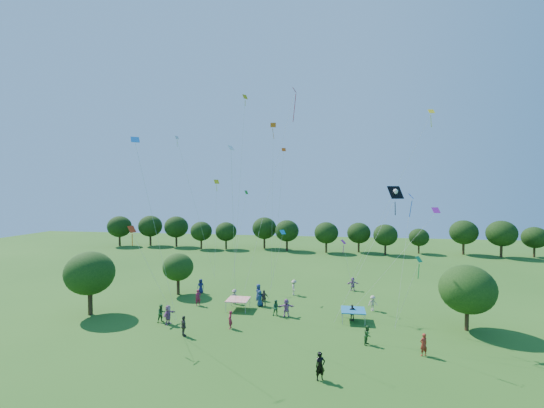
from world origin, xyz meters
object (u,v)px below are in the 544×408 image
at_px(near_tree_east, 467,289).
at_px(tent_blue, 353,310).
at_px(tent_red_stripe, 238,300).
at_px(man_in_black, 320,366).
at_px(pirate_kite, 395,194).
at_px(near_tree_north, 178,267).
at_px(red_high_kite, 285,131).
at_px(near_tree_west, 90,273).

height_order(near_tree_east, tent_blue, near_tree_east).
xyz_separation_m(tent_red_stripe, man_in_black, (8.78, -12.70, -0.12)).
bearing_deg(pirate_kite, tent_blue, 152.52).
xyz_separation_m(near_tree_north, red_high_kite, (12.90, -1.71, 15.31)).
height_order(near_tree_east, man_in_black, near_tree_east).
bearing_deg(man_in_black, pirate_kite, 30.26).
bearing_deg(red_high_kite, tent_blue, -29.75).
distance_m(tent_blue, red_high_kite, 19.24).
height_order(man_in_black, red_high_kite, red_high_kite).
bearing_deg(man_in_black, tent_blue, 49.20).
height_order(near_tree_west, near_tree_east, near_tree_west).
xyz_separation_m(tent_red_stripe, pirate_kite, (14.79, -3.24, 10.89)).
bearing_deg(near_tree_west, near_tree_north, 55.03).
height_order(man_in_black, pirate_kite, pirate_kite).
bearing_deg(tent_red_stripe, near_tree_east, -5.86).
height_order(near_tree_north, man_in_black, near_tree_north).
height_order(tent_blue, man_in_black, man_in_black).
xyz_separation_m(near_tree_east, red_high_kite, (-16.58, 4.62, 14.93)).
distance_m(tent_red_stripe, pirate_kite, 18.65).
height_order(near_tree_east, red_high_kite, red_high_kite).
height_order(near_tree_west, near_tree_north, near_tree_west).
bearing_deg(man_in_black, tent_red_stripe, 97.35).
distance_m(tent_blue, man_in_black, 11.51).
bearing_deg(red_high_kite, tent_red_stripe, -151.73).
bearing_deg(pirate_kite, near_tree_east, 9.56).
bearing_deg(pirate_kite, tent_red_stripe, 167.66).
height_order(near_tree_north, near_tree_east, near_tree_east).
relative_size(tent_blue, pirate_kite, 0.19).
height_order(tent_red_stripe, tent_blue, same).
relative_size(tent_red_stripe, pirate_kite, 0.19).
xyz_separation_m(tent_blue, red_high_kite, (-6.92, 3.95, 17.52)).
height_order(near_tree_west, red_high_kite, red_high_kite).
xyz_separation_m(near_tree_west, red_high_kite, (18.52, 6.32, 14.45)).
height_order(pirate_kite, red_high_kite, red_high_kite).
height_order(near_tree_north, pirate_kite, pirate_kite).
relative_size(tent_red_stripe, red_high_kite, 0.10).
distance_m(near_tree_east, tent_red_stripe, 21.40).
relative_size(tent_blue, red_high_kite, 0.10).
relative_size(near_tree_east, tent_blue, 2.60).
bearing_deg(near_tree_east, tent_red_stripe, 174.14).
distance_m(near_tree_north, pirate_kite, 25.80).
xyz_separation_m(near_tree_west, pirate_kite, (28.76, 0.63, 7.82)).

